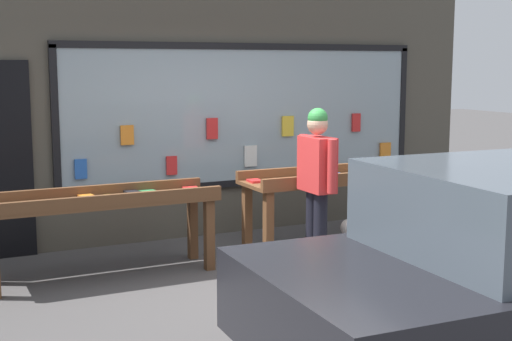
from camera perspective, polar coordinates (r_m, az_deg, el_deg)
The scene contains 6 objects.
ground_plane at distance 6.63m, azimuth 1.91°, elevation -9.58°, with size 40.00×40.00×0.00m, color #474444.
shopfront_facade at distance 8.50m, azimuth -5.52°, elevation 6.10°, with size 7.85×0.29×3.46m.
display_table_left at distance 7.04m, azimuth -12.25°, elevation -2.93°, with size 2.25×0.63×0.86m.
display_table_right at distance 8.08m, azimuth 6.65°, elevation -1.11°, with size 2.25×0.69×0.90m.
person_browsing at distance 7.22m, azimuth 4.90°, elevation -0.40°, with size 0.22×0.65×1.63m.
small_dog at distance 7.49m, azimuth 8.46°, elevation -5.14°, with size 0.26×0.62×0.44m.
Camera 1 is at (-2.93, -5.58, 2.06)m, focal length 50.00 mm.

